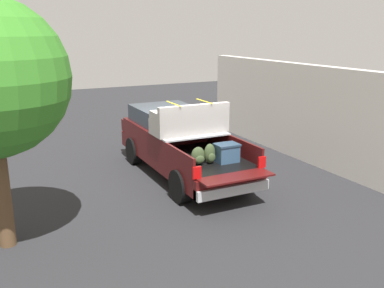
{
  "coord_description": "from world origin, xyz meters",
  "views": [
    {
      "loc": [
        -10.65,
        4.97,
        4.13
      ],
      "look_at": [
        -0.6,
        0.0,
        1.1
      ],
      "focal_mm": 39.85,
      "sensor_mm": 36.0,
      "label": 1
    }
  ],
  "objects": [
    {
      "name": "pickup_truck",
      "position": [
        0.36,
        -0.0,
        0.96
      ],
      "size": [
        6.05,
        2.06,
        2.23
      ],
      "color": "#470F0F",
      "rests_on": "ground_plane"
    },
    {
      "name": "building_facade",
      "position": [
        0.37,
        -4.25,
        1.54
      ],
      "size": [
        9.59,
        0.36,
        3.07
      ],
      "primitive_type": "cube",
      "color": "silver",
      "rests_on": "ground_plane"
    },
    {
      "name": "ground_plane",
      "position": [
        0.0,
        0.0,
        0.0
      ],
      "size": [
        40.0,
        40.0,
        0.0
      ],
      "primitive_type": "plane",
      "color": "#262628"
    }
  ]
}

